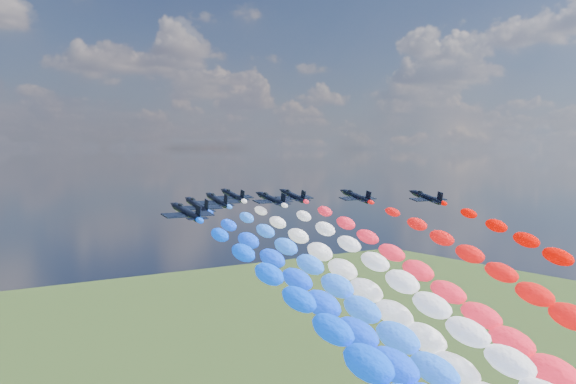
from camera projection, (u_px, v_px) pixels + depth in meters
jet_0 at (186, 212)px, 125.73m from camera, size 10.21×13.71×5.35m
jet_1 at (197, 205)px, 140.39m from camera, size 10.47×13.89×5.35m
trail_1 at (374, 369)px, 95.88m from camera, size 6.23×106.25×43.14m
jet_2 at (217, 200)px, 154.71m from camera, size 10.60×13.99×5.35m
trail_2 at (379, 341)px, 110.19m from camera, size 6.23×106.25×43.14m
jet_3 at (272, 199)px, 158.08m from camera, size 10.45×13.88×5.35m
trail_3 at (450, 335)px, 113.56m from camera, size 6.23×106.25×43.14m
jet_4 at (233, 195)px, 170.57m from camera, size 9.76×13.39×5.35m
trail_4 at (380, 316)px, 126.06m from camera, size 6.23×106.25×43.14m
jet_5 at (293, 196)px, 169.06m from camera, size 10.20×13.70×5.35m
trail_5 at (463, 318)px, 124.55m from camera, size 6.23×106.25×43.14m
jet_6 at (356, 196)px, 167.17m from camera, size 9.84×13.44×5.35m
trail_6 at (552, 321)px, 122.66m from camera, size 6.23×106.25×43.14m
jet_7 at (427, 197)px, 163.93m from camera, size 10.63×14.01×5.35m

